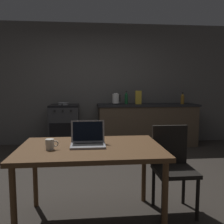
{
  "coord_description": "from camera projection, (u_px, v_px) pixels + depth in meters",
  "views": [
    {
      "loc": [
        -0.11,
        -3.09,
        1.3
      ],
      "look_at": [
        0.26,
        0.63,
        0.89
      ],
      "focal_mm": 38.37,
      "sensor_mm": 36.0,
      "label": 1
    }
  ],
  "objects": [
    {
      "name": "stove_oven",
      "position": [
        65.0,
        126.0,
        5.07
      ],
      "size": [
        0.6,
        0.62,
        0.91
      ],
      "color": "#2D2D30",
      "rests_on": "ground_plane"
    },
    {
      "name": "chair",
      "position": [
        172.0,
        162.0,
        2.5
      ],
      "size": [
        0.4,
        0.4,
        0.88
      ],
      "rotation": [
        0.0,
        0.0,
        0.27
      ],
      "color": "black",
      "rests_on": "ground_plane"
    },
    {
      "name": "kitchen_counter",
      "position": [
        147.0,
        125.0,
        5.25
      ],
      "size": [
        2.16,
        0.64,
        0.91
      ],
      "color": "#4C3D2D",
      "rests_on": "ground_plane"
    },
    {
      "name": "bottle",
      "position": [
        183.0,
        99.0,
        5.21
      ],
      "size": [
        0.08,
        0.08,
        0.25
      ],
      "color": "#8C601E",
      "rests_on": "kitchen_counter"
    },
    {
      "name": "back_wall",
      "position": [
        106.0,
        84.0,
        5.41
      ],
      "size": [
        6.4,
        0.1,
        2.67
      ],
      "primitive_type": "cube",
      "color": "#575451",
      "rests_on": "ground_plane"
    },
    {
      "name": "cereal_box",
      "position": [
        138.0,
        97.0,
        5.18
      ],
      "size": [
        0.13,
        0.05,
        0.29
      ],
      "color": "gold",
      "rests_on": "kitchen_counter"
    },
    {
      "name": "coffee_mug",
      "position": [
        50.0,
        144.0,
        2.1
      ],
      "size": [
        0.11,
        0.07,
        0.09
      ],
      "color": "silver",
      "rests_on": "dining_table"
    },
    {
      "name": "ground_plane",
      "position": [
        97.0,
        183.0,
        3.21
      ],
      "size": [
        12.0,
        12.0,
        0.0
      ],
      "primitive_type": "plane",
      "color": "#2D2823"
    },
    {
      "name": "dining_table",
      "position": [
        91.0,
        154.0,
        2.22
      ],
      "size": [
        1.31,
        0.87,
        0.75
      ],
      "color": "brown",
      "rests_on": "ground_plane"
    },
    {
      "name": "electric_kettle",
      "position": [
        116.0,
        99.0,
        5.12
      ],
      "size": [
        0.18,
        0.16,
        0.24
      ],
      "color": "black",
      "rests_on": "kitchen_counter"
    },
    {
      "name": "bottle_b",
      "position": [
        126.0,
        98.0,
        5.22
      ],
      "size": [
        0.07,
        0.07,
        0.28
      ],
      "color": "#19592D",
      "rests_on": "kitchen_counter"
    },
    {
      "name": "frying_pan",
      "position": [
        63.0,
        104.0,
        4.99
      ],
      "size": [
        0.23,
        0.4,
        0.05
      ],
      "color": "gray",
      "rests_on": "stove_oven"
    },
    {
      "name": "laptop",
      "position": [
        88.0,
        141.0,
        2.24
      ],
      "size": [
        0.32,
        0.25,
        0.23
      ],
      "rotation": [
        0.0,
        0.0,
        -0.07
      ],
      "color": "#99999E",
      "rests_on": "dining_table"
    }
  ]
}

